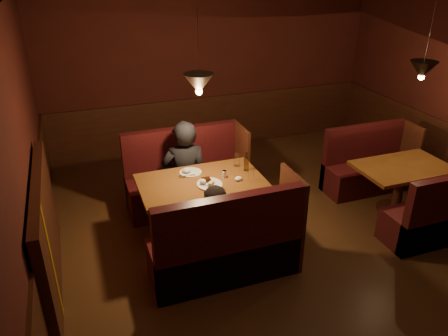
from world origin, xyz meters
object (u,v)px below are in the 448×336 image
object	(u,v)px
main_table	(203,194)
diner_b	(218,214)
second_table	(401,178)
second_bench_far	(367,169)
diner_a	(184,158)
main_bench_near	(228,251)
main_bench_far	(186,182)
second_bench_near	(441,218)

from	to	relation	value
main_table	diner_b	bearing A→B (deg)	-90.55
second_table	diner_b	bearing A→B (deg)	-174.51
second_bench_far	diner_b	size ratio (longest dim) A/B	1.02
diner_a	diner_b	distance (m)	1.25
main_bench_near	second_table	world-z (taller)	main_bench_near
main_bench_near	diner_b	bearing A→B (deg)	94.84
diner_b	main_bench_far	bearing A→B (deg)	74.49
main_bench_far	diner_b	size ratio (longest dim) A/B	1.22
diner_a	second_table	bearing A→B (deg)	171.04
main_table	second_table	size ratio (longest dim) A/B	1.20
main_bench_far	main_bench_near	bearing A→B (deg)	-90.00
main_bench_far	diner_b	xyz separation A→B (m)	(-0.02, -1.48, 0.33)
second_bench_far	main_bench_near	bearing A→B (deg)	-155.18
main_table	diner_a	size ratio (longest dim) A/B	0.88
main_table	diner_a	distance (m)	0.67
main_bench_near	diner_a	xyz separation A→B (m)	(-0.08, 1.50, 0.51)
main_table	second_bench_far	world-z (taller)	main_table
second_table	diner_b	world-z (taller)	diner_b
main_table	main_bench_near	distance (m)	0.92
second_bench_near	diner_b	size ratio (longest dim) A/B	1.02
main_bench_far	diner_a	distance (m)	0.57
second_table	second_bench_near	world-z (taller)	second_bench_near
second_bench_near	diner_a	size ratio (longest dim) A/B	0.81
second_table	diner_a	world-z (taller)	diner_a
main_bench_near	diner_a	distance (m)	1.58
second_bench_far	diner_b	xyz separation A→B (m)	(-2.83, -1.03, 0.37)
second_bench_far	diner_b	bearing A→B (deg)	-159.95
main_bench_near	second_bench_far	world-z (taller)	main_bench_near
diner_b	main_bench_near	bearing A→B (deg)	-99.80
main_bench_near	diner_a	size ratio (longest dim) A/B	0.97
main_table	second_bench_far	size ratio (longest dim) A/B	1.09
diner_b	second_table	bearing A→B (deg)	-9.15
main_table	second_bench_near	bearing A→B (deg)	-21.35
main_table	diner_a	xyz separation A→B (m)	(-0.06, 0.62, 0.24)
main_table	main_bench_far	distance (m)	0.91
second_bench_near	diner_a	xyz separation A→B (m)	(-2.89, 1.73, 0.55)
second_table	second_bench_near	xyz separation A→B (m)	(0.03, -0.76, -0.21)
main_bench_near	main_table	bearing A→B (deg)	91.09
main_bench_far	second_bench_near	world-z (taller)	main_bench_far
second_bench_near	second_bench_far	bearing A→B (deg)	90.00
main_bench_far	second_table	world-z (taller)	main_bench_far
main_table	main_bench_near	bearing A→B (deg)	-88.91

